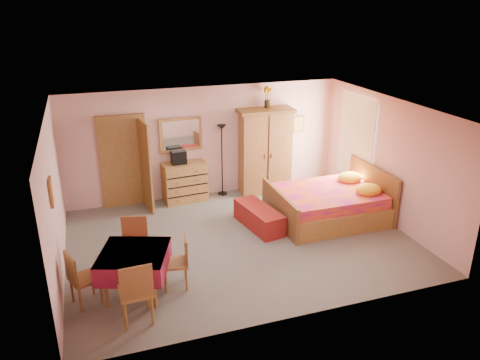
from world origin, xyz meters
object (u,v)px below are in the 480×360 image
object	(u,v)px
wardrobe	(265,151)
stereo	(179,157)
chest_of_drawers	(185,182)
chair_west	(85,278)
chair_north	(134,247)
sunflower_vase	(267,97)
dining_table	(135,273)
chair_south	(135,290)
chair_east	(175,262)
bed	(327,196)
wall_mirror	(181,134)
floor_lamp	(222,160)
bench	(259,217)

from	to	relation	value
wardrobe	stereo	bearing A→B (deg)	-177.70
chest_of_drawers	chair_west	size ratio (longest dim) A/B	1.08
wardrobe	chair_north	size ratio (longest dim) A/B	2.11
sunflower_vase	dining_table	distance (m)	5.34
stereo	sunflower_vase	size ratio (longest dim) A/B	0.66
stereo	chair_south	bearing A→B (deg)	-110.22
dining_table	chair_east	world-z (taller)	chair_east
chair_west	wardrobe	bearing A→B (deg)	107.54
stereo	chair_east	bearing A→B (deg)	-103.04
bed	dining_table	xyz separation A→B (m)	(-4.21, -1.47, -0.16)
wall_mirror	bed	xyz separation A→B (m)	(2.66, -2.12, -1.02)
wardrobe	floor_lamp	bearing A→B (deg)	176.05
sunflower_vase	chair_south	bearing A→B (deg)	-131.47
chair_south	chair_west	bearing A→B (deg)	133.31
wardrobe	sunflower_vase	world-z (taller)	sunflower_vase
chair_west	stereo	bearing A→B (deg)	126.52
bed	chair_south	bearing A→B (deg)	-152.99
bench	sunflower_vase	bearing A→B (deg)	64.59
wall_mirror	sunflower_vase	bearing A→B (deg)	-8.74
dining_table	chair_north	distance (m)	0.65
wardrobe	sunflower_vase	distance (m)	1.28
bed	chair_east	bearing A→B (deg)	-157.27
bed	chair_north	bearing A→B (deg)	-168.46
chest_of_drawers	bench	distance (m)	2.17
wall_mirror	bed	world-z (taller)	wall_mirror
wall_mirror	chair_north	bearing A→B (deg)	-121.44
bed	chair_west	size ratio (longest dim) A/B	2.54
chest_of_drawers	chair_north	world-z (taller)	chair_north
stereo	chair_north	xyz separation A→B (m)	(-1.37, -2.74, -0.60)
bed	sunflower_vase	bearing A→B (deg)	107.58
chair_east	sunflower_vase	bearing A→B (deg)	-30.85
chair_south	bed	bearing A→B (deg)	24.37
chair_south	chair_east	xyz separation A→B (m)	(0.71, 0.68, -0.06)
dining_table	chair_east	bearing A→B (deg)	-0.74
chair_south	chair_east	size ratio (longest dim) A/B	1.14
bed	dining_table	bearing A→B (deg)	-160.54
wall_mirror	wardrobe	xyz separation A→B (m)	(1.96, -0.25, -0.52)
dining_table	chair_south	xyz separation A→B (m)	(-0.07, -0.69, 0.13)
chair_west	chest_of_drawers	bearing A→B (deg)	125.16
bench	chair_east	xyz separation A→B (m)	(-2.05, -1.56, 0.23)
chair_north	chair_east	xyz separation A→B (m)	(0.58, -0.65, -0.04)
chest_of_drawers	chair_east	size ratio (longest dim) A/B	1.10
chair_east	wardrobe	bearing A→B (deg)	-30.91
bench	chair_north	size ratio (longest dim) A/B	1.35
stereo	sunflower_vase	bearing A→B (deg)	1.84
sunflower_vase	bench	world-z (taller)	sunflower_vase
sunflower_vase	chair_north	size ratio (longest dim) A/B	0.51
chair_north	chair_east	distance (m)	0.87
wall_mirror	sunflower_vase	xyz separation A→B (m)	(2.04, -0.14, 0.75)
floor_lamp	chair_west	distance (m)	4.78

